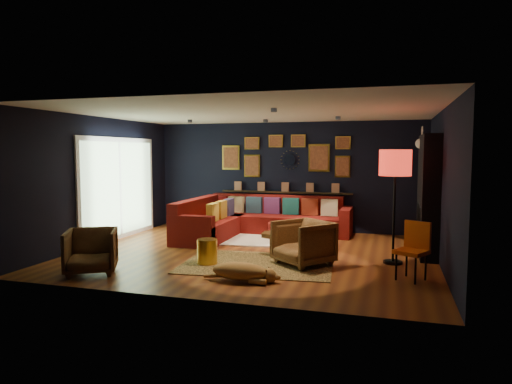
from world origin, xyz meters
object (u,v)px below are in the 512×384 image
(sectional, at_px, (250,221))
(pouf, at_px, (280,230))
(armchair_left, at_px, (91,249))
(coffee_table, at_px, (282,237))
(armchair_right, at_px, (303,241))
(floor_lamp, at_px, (395,167))
(gold_stool, at_px, (207,252))
(orange_chair, at_px, (414,246))
(dog, at_px, (240,268))

(sectional, bearing_deg, pouf, -21.84)
(armchair_left, bearing_deg, coffee_table, 10.05)
(armchair_right, height_order, floor_lamp, floor_lamp)
(pouf, relative_size, gold_stool, 1.20)
(gold_stool, relative_size, floor_lamp, 0.22)
(armchair_right, relative_size, gold_stool, 1.94)
(armchair_left, xyz_separation_m, gold_stool, (1.50, 1.05, -0.17))
(pouf, height_order, armchair_right, armchair_right)
(sectional, relative_size, armchair_left, 4.46)
(orange_chair, bearing_deg, gold_stool, -149.37)
(orange_chair, bearing_deg, floor_lamp, 137.40)
(armchair_left, relative_size, gold_stool, 1.79)
(pouf, height_order, orange_chair, orange_chair)
(armchair_right, distance_m, floor_lamp, 1.97)
(floor_lamp, bearing_deg, dog, -140.85)
(gold_stool, bearing_deg, pouf, 75.31)
(armchair_left, height_order, floor_lamp, floor_lamp)
(orange_chair, relative_size, dog, 0.75)
(gold_stool, bearing_deg, orange_chair, 0.38)
(sectional, distance_m, gold_stool, 2.81)
(armchair_left, xyz_separation_m, floor_lamp, (4.50, 2.00, 1.26))
(gold_stool, relative_size, dog, 0.37)
(coffee_table, relative_size, orange_chair, 1.10)
(sectional, distance_m, armchair_left, 4.10)
(gold_stool, bearing_deg, armchair_right, 14.73)
(orange_chair, distance_m, floor_lamp, 1.49)
(pouf, bearing_deg, floor_lamp, -33.47)
(pouf, bearing_deg, sectional, 158.16)
(coffee_table, distance_m, gold_stool, 1.46)
(armchair_left, relative_size, orange_chair, 0.89)
(floor_lamp, bearing_deg, armchair_right, -159.45)
(armchair_left, bearing_deg, orange_chair, -15.90)
(armchair_left, bearing_deg, pouf, 30.18)
(armchair_right, xyz_separation_m, orange_chair, (1.73, -0.39, 0.09))
(armchair_left, relative_size, floor_lamp, 0.40)
(coffee_table, height_order, dog, coffee_table)
(pouf, xyz_separation_m, gold_stool, (-0.66, -2.50, 0.02))
(pouf, bearing_deg, gold_stool, -104.69)
(sectional, bearing_deg, orange_chair, -39.33)
(pouf, distance_m, floor_lamp, 3.16)
(armchair_right, relative_size, dog, 0.72)
(sectional, xyz_separation_m, armchair_right, (1.67, -2.40, 0.09))
(pouf, height_order, armchair_left, armchair_left)
(orange_chair, relative_size, floor_lamp, 0.45)
(gold_stool, bearing_deg, armchair_left, -145.07)
(pouf, height_order, dog, dog)
(armchair_left, height_order, armchair_right, armchair_right)
(armchair_right, bearing_deg, orange_chair, 26.98)
(coffee_table, height_order, armchair_right, armchair_right)
(sectional, relative_size, pouf, 6.66)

